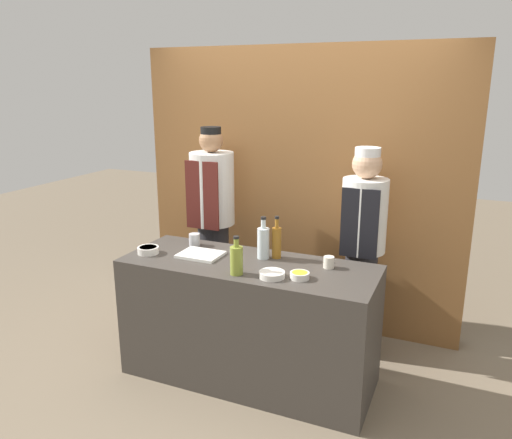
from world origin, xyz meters
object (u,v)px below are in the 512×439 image
object	(u,v)px
sauce_bowl_yellow	(300,275)
sauce_bowl_white	(272,274)
cutting_board	(200,255)
cup_cream	(329,262)
chef_right	(362,245)
cup_steel	(194,240)
bottle_amber	(277,242)
bottle_clear	(263,242)
chef_left	(213,221)
bottle_oil	(236,259)
sauce_bowl_green	(148,250)

from	to	relation	value
sauce_bowl_yellow	sauce_bowl_white	size ratio (longest dim) A/B	0.74
sauce_bowl_white	cutting_board	size ratio (longest dim) A/B	0.55
cup_cream	chef_right	bearing A→B (deg)	78.75
cutting_board	cup_cream	size ratio (longest dim) A/B	3.80
cup_steel	cup_cream	size ratio (longest dim) A/B	1.16
sauce_bowl_yellow	chef_right	distance (m)	0.85
bottle_amber	bottle_clear	bearing A→B (deg)	-152.49
cutting_board	chef_left	bearing A→B (deg)	111.19
bottle_oil	chef_right	bearing A→B (deg)	55.19
cutting_board	sauce_bowl_white	bearing A→B (deg)	-15.83
sauce_bowl_white	bottle_clear	distance (m)	0.38
bottle_oil	cup_steel	size ratio (longest dim) A/B	2.82
cutting_board	sauce_bowl_green	bearing A→B (deg)	-164.86
sauce_bowl_white	cup_steel	bearing A→B (deg)	154.52
sauce_bowl_yellow	bottle_oil	world-z (taller)	bottle_oil
bottle_oil	cup_cream	world-z (taller)	bottle_oil
bottle_oil	cutting_board	bearing A→B (deg)	151.26
cutting_board	chef_right	xyz separation A→B (m)	(1.03, 0.70, -0.00)
cutting_board	cup_cream	distance (m)	0.92
sauce_bowl_white	chef_left	xyz separation A→B (m)	(-0.90, 0.87, 0.03)
sauce_bowl_white	chef_left	world-z (taller)	chef_left
bottle_clear	chef_right	world-z (taller)	chef_right
bottle_amber	chef_left	world-z (taller)	chef_left
sauce_bowl_green	cutting_board	distance (m)	0.39
cup_cream	cutting_board	bearing A→B (deg)	-171.56
cutting_board	bottle_amber	xyz separation A→B (m)	(0.52, 0.18, 0.11)
sauce_bowl_green	cup_steel	size ratio (longest dim) A/B	1.69
cup_steel	chef_left	distance (m)	0.51
bottle_amber	cup_cream	distance (m)	0.41
sauce_bowl_white	cup_cream	bearing A→B (deg)	47.31
cutting_board	bottle_clear	distance (m)	0.47
cup_cream	chef_right	distance (m)	0.57
sauce_bowl_white	chef_right	size ratio (longest dim) A/B	0.10
bottle_oil	sauce_bowl_white	bearing A→B (deg)	9.16
sauce_bowl_white	bottle_amber	bearing A→B (deg)	106.65
bottle_amber	bottle_clear	world-z (taller)	bottle_amber
bottle_amber	cup_steel	world-z (taller)	bottle_amber
sauce_bowl_green	cup_cream	distance (m)	1.31
sauce_bowl_yellow	cup_steel	world-z (taller)	cup_steel
chef_right	sauce_bowl_green	bearing A→B (deg)	-150.36
cup_steel	cup_cream	distance (m)	1.08
cutting_board	chef_right	bearing A→B (deg)	34.18
chef_right	bottle_oil	bearing A→B (deg)	-124.81
sauce_bowl_green	bottle_amber	xyz separation A→B (m)	(0.90, 0.29, 0.09)
sauce_bowl_green	sauce_bowl_yellow	world-z (taller)	sauce_bowl_green
cutting_board	cup_steel	bearing A→B (deg)	129.54
cutting_board	bottle_oil	distance (m)	0.46
chef_left	chef_right	size ratio (longest dim) A/B	1.06
chef_left	sauce_bowl_yellow	bearing A→B (deg)	-37.67
bottle_oil	chef_left	world-z (taller)	chef_left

